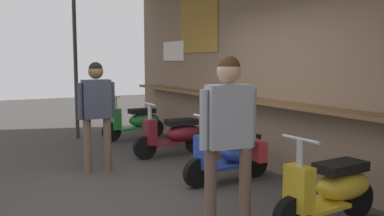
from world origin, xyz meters
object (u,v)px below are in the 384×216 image
Objects in this scene: scooter_green at (137,121)px; scooter_yellow at (332,189)px; scooter_maroon at (175,134)px; shopper_with_handbag at (230,126)px; scooter_blue at (232,154)px; shopper_browsing at (97,105)px.

scooter_green is 5.45m from scooter_yellow.
scooter_maroon is 3.47m from shopper_with_handbag.
scooter_green and scooter_yellow have the same top height.
scooter_blue and scooter_yellow have the same top height.
scooter_blue is 2.17m from shopper_browsing.
scooter_yellow is at bearing 91.05° from scooter_maroon.
shopper_with_handbag reaches higher than scooter_green.
shopper_with_handbag is (5.10, -1.03, 0.68)m from scooter_green.
scooter_maroon and scooter_blue have the same top height.
shopper_browsing is at bearing 54.31° from scooter_green.
scooter_yellow is 0.84× the size of shopper_browsing.
shopper_with_handbag reaches higher than shopper_browsing.
shopper_with_handbag is at bearing 9.43° from shopper_browsing.
scooter_blue is (1.79, -0.00, 0.00)m from scooter_maroon.
scooter_maroon is 1.68m from shopper_browsing.
scooter_yellow is 1.29m from shopper_with_handbag.
scooter_green is at bearing -2.74° from shopper_with_handbag.
scooter_blue is at bearing 46.79° from shopper_browsing.
scooter_maroon is at bearing 88.48° from scooter_green.
shopper_with_handbag is at bearing 73.39° from scooter_maroon.
scooter_green is 0.84× the size of shopper_browsing.
shopper_browsing reaches higher than scooter_blue.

